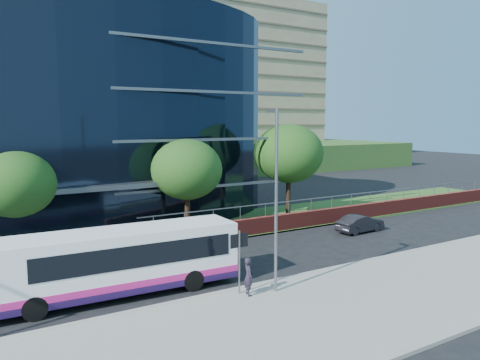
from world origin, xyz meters
TOP-DOWN VIEW (x-y plane):
  - ground at (0.00, 0.00)m, footprint 200.00×200.00m
  - pavement_near at (0.00, -5.00)m, footprint 80.00×8.00m
  - kerb at (0.00, -1.00)m, footprint 80.00×0.25m
  - yellow_line_outer at (0.00, -0.80)m, footprint 80.00×0.08m
  - yellow_line_inner at (0.00, -0.65)m, footprint 80.00×0.08m
  - grass_verge at (24.00, 11.00)m, footprint 36.00×8.00m
  - retaining_wall at (20.00, 7.30)m, footprint 34.00×0.40m
  - apartment_block at (32.00, 57.21)m, footprint 60.00×42.00m
  - street_sign at (4.50, -1.59)m, footprint 0.85×0.09m
  - tree_far_b at (-3.00, 9.50)m, footprint 4.29×4.29m
  - tree_far_c at (7.00, 9.00)m, footprint 4.62×4.62m
  - tree_far_d at (16.00, 10.00)m, footprint 5.28×5.28m
  - tree_dist_e at (24.00, 40.00)m, footprint 4.62×4.62m
  - tree_dist_f at (40.00, 42.00)m, footprint 4.29×4.29m
  - streetlight_east at (6.00, -2.17)m, footprint 0.15×0.77m
  - city_bus at (0.13, 1.31)m, footprint 10.85×2.92m
  - parked_car at (17.91, 4.31)m, footprint 3.75×1.48m
  - pedestrian at (4.73, -1.98)m, footprint 0.53×0.68m

SIDE VIEW (x-z plane):
  - ground at x=0.00m, z-range 0.00..0.00m
  - yellow_line_outer at x=0.00m, z-range 0.00..0.01m
  - yellow_line_inner at x=0.00m, z-range 0.00..0.01m
  - grass_verge at x=24.00m, z-range 0.00..0.12m
  - pavement_near at x=0.00m, z-range 0.00..0.15m
  - kerb at x=0.00m, z-range 0.00..0.16m
  - parked_car at x=17.91m, z-range 0.00..1.21m
  - retaining_wall at x=20.00m, z-range -0.44..1.67m
  - pedestrian at x=4.73m, z-range 0.15..1.81m
  - city_bus at x=0.13m, z-range 0.09..3.00m
  - street_sign at x=4.50m, z-range 0.75..3.55m
  - tree_far_b at x=-3.00m, z-range 1.19..7.23m
  - tree_dist_f at x=40.00m, z-range 1.19..7.23m
  - streetlight_east at x=6.00m, z-range 0.44..8.44m
  - tree_far_c at x=7.00m, z-range 1.28..7.79m
  - tree_dist_e at x=24.00m, z-range 1.28..7.79m
  - tree_far_d at x=16.00m, z-range 1.47..8.91m
  - apartment_block at x=32.00m, z-range -3.89..26.11m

